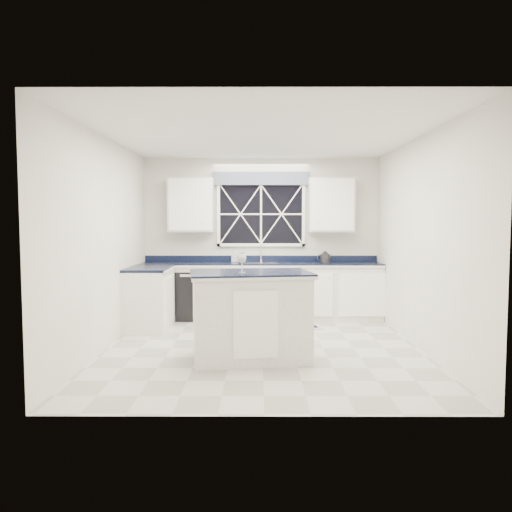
{
  "coord_description": "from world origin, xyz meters",
  "views": [
    {
      "loc": [
        -0.06,
        -6.31,
        1.63
      ],
      "look_at": [
        -0.08,
        0.4,
        1.16
      ],
      "focal_mm": 35.0,
      "sensor_mm": 36.0,
      "label": 1
    }
  ],
  "objects_px": {
    "kettle": "(325,257)",
    "soap_bottle": "(235,256)",
    "wine_glass": "(242,259)",
    "faucet": "(261,252)",
    "island": "(251,315)",
    "dishwasher": "(195,294)"
  },
  "relations": [
    {
      "from": "faucet",
      "to": "wine_glass",
      "type": "xyz_separation_m",
      "value": [
        -0.24,
        -2.76,
        0.1
      ]
    },
    {
      "from": "dishwasher",
      "to": "island",
      "type": "relative_size",
      "value": 0.54
    },
    {
      "from": "island",
      "to": "wine_glass",
      "type": "distance_m",
      "value": 0.69
    },
    {
      "from": "dishwasher",
      "to": "faucet",
      "type": "xyz_separation_m",
      "value": [
        1.1,
        0.19,
        0.69
      ]
    },
    {
      "from": "wine_glass",
      "to": "soap_bottle",
      "type": "xyz_separation_m",
      "value": [
        -0.21,
        2.78,
        -0.16
      ]
    },
    {
      "from": "soap_bottle",
      "to": "island",
      "type": "bearing_deg",
      "value": -83.49
    },
    {
      "from": "faucet",
      "to": "island",
      "type": "relative_size",
      "value": 0.2
    },
    {
      "from": "kettle",
      "to": "wine_glass",
      "type": "distance_m",
      "value": 2.96
    },
    {
      "from": "kettle",
      "to": "wine_glass",
      "type": "bearing_deg",
      "value": -129.55
    },
    {
      "from": "faucet",
      "to": "island",
      "type": "distance_m",
      "value": 2.72
    },
    {
      "from": "wine_glass",
      "to": "soap_bottle",
      "type": "bearing_deg",
      "value": 94.29
    },
    {
      "from": "wine_glass",
      "to": "soap_bottle",
      "type": "height_order",
      "value": "wine_glass"
    },
    {
      "from": "faucet",
      "to": "wine_glass",
      "type": "relative_size",
      "value": 1.31
    },
    {
      "from": "wine_glass",
      "to": "soap_bottle",
      "type": "relative_size",
      "value": 1.14
    },
    {
      "from": "soap_bottle",
      "to": "faucet",
      "type": "bearing_deg",
      "value": -3.28
    },
    {
      "from": "wine_glass",
      "to": "island",
      "type": "bearing_deg",
      "value": 45.07
    },
    {
      "from": "kettle",
      "to": "soap_bottle",
      "type": "height_order",
      "value": "soap_bottle"
    },
    {
      "from": "kettle",
      "to": "soap_bottle",
      "type": "xyz_separation_m",
      "value": [
        -1.52,
        0.14,
        0.01
      ]
    },
    {
      "from": "island",
      "to": "soap_bottle",
      "type": "bearing_deg",
      "value": 87.65
    },
    {
      "from": "dishwasher",
      "to": "soap_bottle",
      "type": "relative_size",
      "value": 4.05
    },
    {
      "from": "faucet",
      "to": "soap_bottle",
      "type": "relative_size",
      "value": 1.49
    },
    {
      "from": "wine_glass",
      "to": "soap_bottle",
      "type": "distance_m",
      "value": 2.79
    }
  ]
}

